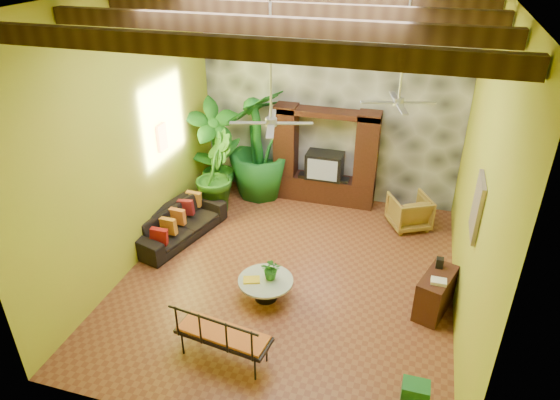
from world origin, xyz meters
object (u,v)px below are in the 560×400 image
(ceiling_fan_front, at_px, (271,109))
(ceiling_fan_back, at_px, (400,90))
(sofa, at_px, (178,223))
(wicker_armchair, at_px, (409,211))
(entertainment_center, at_px, (325,163))
(side_console, at_px, (435,293))
(tall_plant_b, at_px, (215,173))
(green_bin, at_px, (415,393))
(coffee_table, at_px, (266,286))
(tall_plant_a, at_px, (215,151))
(tall_plant_c, at_px, (259,144))
(iron_bench, at_px, (221,334))

(ceiling_fan_front, distance_m, ceiling_fan_back, 2.41)
(sofa, distance_m, wicker_armchair, 5.00)
(entertainment_center, distance_m, side_console, 4.34)
(tall_plant_b, distance_m, side_console, 5.46)
(ceiling_fan_back, relative_size, green_bin, 4.95)
(ceiling_fan_front, xyz_separation_m, tall_plant_b, (-2.10, 2.38, -2.47))
(ceiling_fan_front, xyz_separation_m, coffee_table, (-0.02, -0.34, -3.15))
(ceiling_fan_front, relative_size, tall_plant_b, 0.99)
(entertainment_center, xyz_separation_m, tall_plant_a, (-2.50, -0.61, 0.26))
(tall_plant_c, relative_size, green_bin, 7.03)
(entertainment_center, relative_size, iron_bench, 1.58)
(ceiling_fan_back, relative_size, iron_bench, 1.22)
(ceiling_fan_front, distance_m, green_bin, 4.58)
(sofa, bearing_deg, iron_bench, -128.25)
(sofa, relative_size, tall_plant_a, 0.92)
(ceiling_fan_front, bearing_deg, side_console, 3.00)
(ceiling_fan_back, height_order, sofa, ceiling_fan_back)
(sofa, bearing_deg, coffee_table, -104.95)
(entertainment_center, bearing_deg, tall_plant_c, -174.90)
(sofa, height_order, tall_plant_c, tall_plant_c)
(sofa, bearing_deg, side_console, -84.47)
(coffee_table, bearing_deg, tall_plant_c, 109.83)
(ceiling_fan_back, xyz_separation_m, sofa, (-4.21, -0.55, -3.07))
(side_console, distance_m, green_bin, 2.04)
(green_bin, bearing_deg, ceiling_fan_front, 144.78)
(entertainment_center, bearing_deg, ceiling_fan_front, -93.24)
(ceiling_fan_back, xyz_separation_m, wicker_armchair, (0.45, 1.26, -3.03))
(entertainment_center, relative_size, green_bin, 6.39)
(ceiling_fan_front, height_order, ceiling_fan_back, same)
(ceiling_fan_front, bearing_deg, sofa, 156.49)
(tall_plant_a, distance_m, green_bin, 6.97)
(tall_plant_c, distance_m, coffee_table, 4.11)
(tall_plant_b, bearing_deg, sofa, -103.22)
(entertainment_center, bearing_deg, tall_plant_b, -153.32)
(entertainment_center, height_order, wicker_armchair, entertainment_center)
(entertainment_center, height_order, sofa, entertainment_center)
(tall_plant_a, bearing_deg, sofa, -93.49)
(green_bin, bearing_deg, entertainment_center, 114.37)
(side_console, bearing_deg, wicker_armchair, 121.27)
(coffee_table, distance_m, side_console, 2.92)
(coffee_table, distance_m, iron_bench, 1.63)
(ceiling_fan_back, bearing_deg, wicker_armchair, 70.48)
(tall_plant_c, height_order, iron_bench, tall_plant_c)
(coffee_table, bearing_deg, ceiling_fan_front, 86.20)
(sofa, xyz_separation_m, wicker_armchair, (4.66, 1.81, 0.04))
(entertainment_center, relative_size, coffee_table, 2.46)
(sofa, relative_size, wicker_armchair, 2.77)
(wicker_armchair, relative_size, tall_plant_b, 0.43)
(sofa, xyz_separation_m, tall_plant_b, (0.31, 1.33, 0.61))
(ceiling_fan_front, height_order, side_console, ceiling_fan_front)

